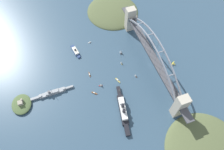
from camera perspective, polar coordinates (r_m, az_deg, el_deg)
name	(u,v)px	position (r m, az deg, el deg)	size (l,w,h in m)	color
ground_plane	(150,65)	(433.70, 9.96, 2.54)	(1400.00, 1400.00, 0.00)	#334C60
harbor_arch_bridge	(152,56)	(408.74, 10.61, 4.97)	(274.72, 18.98, 72.24)	#BCB29E
headland_east_shore	(114,12)	(528.26, 0.42, 16.48)	(123.21, 119.54, 18.75)	#515B38
ocean_liner	(123,109)	(377.02, 2.90, -9.14)	(92.24, 23.59, 19.58)	black
naval_cruiser	(52,93)	(408.18, -15.71, -4.57)	(8.56, 79.11, 16.68)	gray
harbor_ferry_steamer	(76,51)	(451.07, -9.69, 6.29)	(36.77, 13.21, 8.69)	navy
fort_island_mid_harbor	(21,104)	(415.16, -22.96, -7.17)	(40.71, 34.36, 12.86)	#4C6038
seaplane_taxiing_near_bridge	(173,64)	(444.45, 15.96, 2.95)	(8.20, 8.79, 4.72)	#B7B7B2
small_boat_0	(101,85)	(400.22, -2.95, -2.57)	(4.47, 7.17, 8.57)	#B2231E
small_boat_1	(121,52)	(441.97, 2.39, 6.26)	(9.17, 6.51, 10.08)	black
small_boat_2	(118,80)	(408.12, 1.53, -1.41)	(12.87, 5.93, 2.46)	gold
small_boat_3	(136,75)	(413.60, 6.33, -0.09)	(6.71, 4.14, 6.30)	brown
small_boat_4	(90,74)	(416.80, -6.00, 0.14)	(11.33, 2.64, 2.57)	brown
small_boat_5	(94,93)	(396.50, -4.72, -4.80)	(9.02, 9.62, 2.23)	brown
small_boat_6	(121,63)	(427.26, 2.52, 3.34)	(6.07, 3.64, 7.52)	gold
small_boat_7	(90,42)	(464.27, -5.96, 8.62)	(1.58, 7.51, 2.31)	silver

